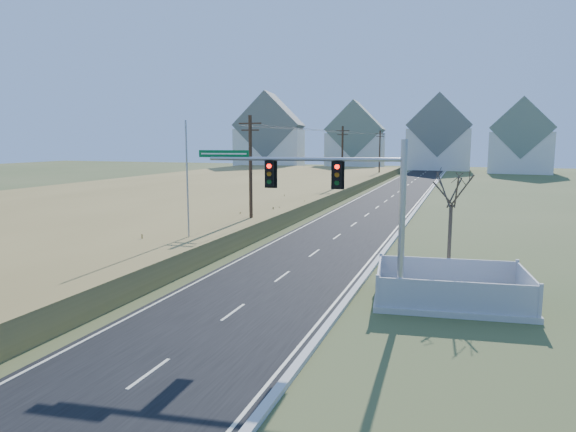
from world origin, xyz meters
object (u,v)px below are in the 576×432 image
at_px(open_sign, 407,299).
at_px(flagpole, 188,204).
at_px(bare_tree, 452,187).
at_px(fence_enclosure, 450,296).
at_px(traffic_signal_mast, 356,207).

height_order(open_sign, flagpole, flagpole).
height_order(flagpole, bare_tree, flagpole).
bearing_deg(open_sign, fence_enclosure, 51.81).
relative_size(traffic_signal_mast, bare_tree, 1.49).
distance_m(traffic_signal_mast, bare_tree, 6.78).
bearing_deg(bare_tree, open_sign, -108.89).
xyz_separation_m(traffic_signal_mast, fence_enclosure, (3.83, 2.41, -4.12)).
bearing_deg(open_sign, flagpole, 177.11).
bearing_deg(flagpole, open_sign, -20.61).
distance_m(traffic_signal_mast, flagpole, 13.32).
bearing_deg(fence_enclosure, open_sign, -152.98).
relative_size(traffic_signal_mast, fence_enclosure, 1.26).
distance_m(open_sign, flagpole, 14.95).
bearing_deg(traffic_signal_mast, fence_enclosure, 25.13).
height_order(fence_enclosure, bare_tree, bare_tree).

